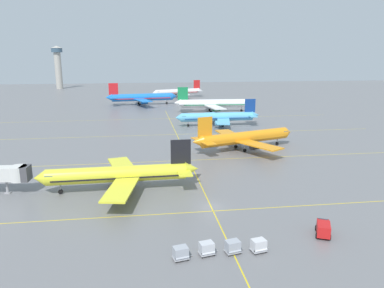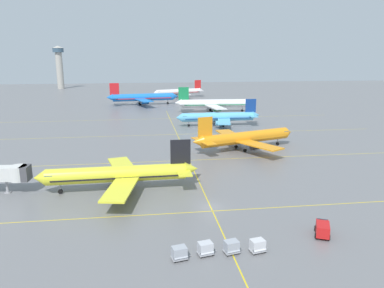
{
  "view_description": "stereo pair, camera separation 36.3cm",
  "coord_description": "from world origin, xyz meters",
  "px_view_note": "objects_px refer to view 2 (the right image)",
  "views": [
    {
      "loc": [
        -12.16,
        -61.19,
        27.0
      ],
      "look_at": [
        -0.1,
        23.94,
        5.94
      ],
      "focal_mm": 34.41,
      "sensor_mm": 36.0,
      "label": 1
    },
    {
      "loc": [
        -11.8,
        -61.24,
        27.0
      ],
      "look_at": [
        -0.1,
        23.94,
        5.94
      ],
      "focal_mm": 34.41,
      "sensor_mm": 36.0,
      "label": 2
    }
  ],
  "objects_px": {
    "airliner_third_row": "(219,117)",
    "baggage_cart_row_leftmost": "(179,253)",
    "baggage_cart_row_fourth": "(258,246)",
    "airliner_front_gate": "(119,174)",
    "airliner_second_row": "(245,138)",
    "baggage_cart_row_middle": "(232,247)",
    "service_truck_red_van": "(322,228)",
    "airliner_distant_taxiway": "(179,92)",
    "control_tower": "(59,64)",
    "airliner_far_left_stand": "(214,104)",
    "airliner_far_right_stand": "(143,97)",
    "baggage_cart_row_second": "(205,248)"
  },
  "relations": [
    {
      "from": "airliner_distant_taxiway",
      "to": "airliner_far_right_stand",
      "type": "bearing_deg",
      "value": -126.05
    },
    {
      "from": "service_truck_red_van",
      "to": "baggage_cart_row_second",
      "type": "bearing_deg",
      "value": -170.31
    },
    {
      "from": "airliner_third_row",
      "to": "control_tower",
      "type": "bearing_deg",
      "value": 118.47
    },
    {
      "from": "airliner_second_row",
      "to": "airliner_third_row",
      "type": "xyz_separation_m",
      "value": [
        0.21,
        36.95,
        -0.12
      ]
    },
    {
      "from": "airliner_distant_taxiway",
      "to": "control_tower",
      "type": "relative_size",
      "value": 1.01
    },
    {
      "from": "baggage_cart_row_fourth",
      "to": "service_truck_red_van",
      "type": "bearing_deg",
      "value": 16.81
    },
    {
      "from": "airliner_far_left_stand",
      "to": "control_tower",
      "type": "height_order",
      "value": "control_tower"
    },
    {
      "from": "airliner_third_row",
      "to": "airliner_far_left_stand",
      "type": "distance_m",
      "value": 35.01
    },
    {
      "from": "baggage_cart_row_leftmost",
      "to": "baggage_cart_row_fourth",
      "type": "height_order",
      "value": "same"
    },
    {
      "from": "airliner_second_row",
      "to": "service_truck_red_van",
      "type": "distance_m",
      "value": 52.15
    },
    {
      "from": "airliner_far_left_stand",
      "to": "baggage_cart_row_fourth",
      "type": "relative_size",
      "value": 13.39
    },
    {
      "from": "airliner_third_row",
      "to": "airliner_distant_taxiway",
      "type": "distance_m",
      "value": 97.16
    },
    {
      "from": "control_tower",
      "to": "baggage_cart_row_middle",
      "type": "bearing_deg",
      "value": -74.04
    },
    {
      "from": "airliner_front_gate",
      "to": "service_truck_red_van",
      "type": "xyz_separation_m",
      "value": [
        31.66,
        -23.62,
        -2.29
      ]
    },
    {
      "from": "airliner_far_right_stand",
      "to": "baggage_cart_row_fourth",
      "type": "height_order",
      "value": "airliner_far_right_stand"
    },
    {
      "from": "airliner_second_row",
      "to": "service_truck_red_van",
      "type": "relative_size",
      "value": 7.36
    },
    {
      "from": "airliner_front_gate",
      "to": "airliner_second_row",
      "type": "relative_size",
      "value": 0.98
    },
    {
      "from": "airliner_second_row",
      "to": "airliner_distant_taxiway",
      "type": "height_order",
      "value": "airliner_distant_taxiway"
    },
    {
      "from": "baggage_cart_row_fourth",
      "to": "airliner_front_gate",
      "type": "bearing_deg",
      "value": 126.94
    },
    {
      "from": "airliner_third_row",
      "to": "baggage_cart_row_leftmost",
      "type": "distance_m",
      "value": 96.19
    },
    {
      "from": "airliner_third_row",
      "to": "baggage_cart_row_middle",
      "type": "height_order",
      "value": "airliner_third_row"
    },
    {
      "from": "airliner_far_left_stand",
      "to": "airliner_third_row",
      "type": "bearing_deg",
      "value": -98.25
    },
    {
      "from": "airliner_distant_taxiway",
      "to": "baggage_cart_row_fourth",
      "type": "bearing_deg",
      "value": -92.58
    },
    {
      "from": "airliner_far_left_stand",
      "to": "airliner_distant_taxiway",
      "type": "height_order",
      "value": "airliner_far_left_stand"
    },
    {
      "from": "airliner_distant_taxiway",
      "to": "control_tower",
      "type": "height_order",
      "value": "control_tower"
    },
    {
      "from": "airliner_third_row",
      "to": "service_truck_red_van",
      "type": "relative_size",
      "value": 7.27
    },
    {
      "from": "airliner_second_row",
      "to": "airliner_third_row",
      "type": "relative_size",
      "value": 1.01
    },
    {
      "from": "airliner_distant_taxiway",
      "to": "baggage_cart_row_leftmost",
      "type": "xyz_separation_m",
      "value": [
        -19.57,
        -189.89,
        -2.64
      ]
    },
    {
      "from": "baggage_cart_row_middle",
      "to": "airliner_far_right_stand",
      "type": "bearing_deg",
      "value": 94.08
    },
    {
      "from": "airliner_second_row",
      "to": "baggage_cart_row_middle",
      "type": "xyz_separation_m",
      "value": [
        -17.34,
        -55.28,
        -2.6
      ]
    },
    {
      "from": "airliner_far_right_stand",
      "to": "service_truck_red_van",
      "type": "xyz_separation_m",
      "value": [
        26.21,
        -153.83,
        -2.95
      ]
    },
    {
      "from": "baggage_cart_row_leftmost",
      "to": "baggage_cart_row_middle",
      "type": "bearing_deg",
      "value": 4.98
    },
    {
      "from": "airliner_third_row",
      "to": "baggage_cart_row_fourth",
      "type": "distance_m",
      "value": 93.48
    },
    {
      "from": "baggage_cart_row_middle",
      "to": "control_tower",
      "type": "bearing_deg",
      "value": 105.96
    },
    {
      "from": "airliner_front_gate",
      "to": "airliner_third_row",
      "type": "distance_m",
      "value": 73.78
    },
    {
      "from": "airliner_front_gate",
      "to": "control_tower",
      "type": "bearing_deg",
      "value": 103.93
    },
    {
      "from": "airliner_far_left_stand",
      "to": "airliner_distant_taxiway",
      "type": "bearing_deg",
      "value": 99.43
    },
    {
      "from": "airliner_far_left_stand",
      "to": "baggage_cart_row_leftmost",
      "type": "distance_m",
      "value": 131.01
    },
    {
      "from": "airliner_distant_taxiway",
      "to": "baggage_cart_row_middle",
      "type": "bearing_deg",
      "value": -93.69
    },
    {
      "from": "airliner_far_left_stand",
      "to": "baggage_cart_row_leftmost",
      "type": "height_order",
      "value": "airliner_far_left_stand"
    },
    {
      "from": "service_truck_red_van",
      "to": "control_tower",
      "type": "distance_m",
      "value": 276.27
    },
    {
      "from": "airliner_second_row",
      "to": "baggage_cart_row_second",
      "type": "bearing_deg",
      "value": -110.84
    },
    {
      "from": "airliner_front_gate",
      "to": "airliner_far_left_stand",
      "type": "bearing_deg",
      "value": 68.58
    },
    {
      "from": "baggage_cart_row_leftmost",
      "to": "baggage_cart_row_middle",
      "type": "distance_m",
      "value": 7.38
    },
    {
      "from": "baggage_cart_row_leftmost",
      "to": "control_tower",
      "type": "bearing_deg",
      "value": 104.44
    },
    {
      "from": "airliner_distant_taxiway",
      "to": "baggage_cart_row_middle",
      "type": "relative_size",
      "value": 11.76
    },
    {
      "from": "airliner_distant_taxiway",
      "to": "baggage_cart_row_leftmost",
      "type": "bearing_deg",
      "value": -95.88
    },
    {
      "from": "airliner_third_row",
      "to": "airliner_far_right_stand",
      "type": "xyz_separation_m",
      "value": [
        -28.76,
        64.84,
        0.64
      ]
    },
    {
      "from": "airliner_front_gate",
      "to": "service_truck_red_van",
      "type": "height_order",
      "value": "airliner_front_gate"
    },
    {
      "from": "service_truck_red_van",
      "to": "baggage_cart_row_middle",
      "type": "xyz_separation_m",
      "value": [
        -15.01,
        -3.24,
        -0.17
      ]
    }
  ]
}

